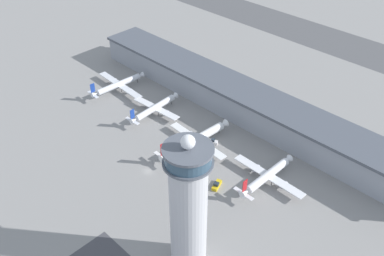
% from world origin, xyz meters
% --- Properties ---
extents(ground_plane, '(1000.00, 1000.00, 0.00)m').
position_xyz_m(ground_plane, '(0.00, 0.00, 0.00)').
color(ground_plane, gray).
extents(terminal_building, '(215.43, 25.00, 16.62)m').
position_xyz_m(terminal_building, '(0.00, 70.00, 8.41)').
color(terminal_building, '#9399A3').
rests_on(terminal_building, ground).
extents(runway_strip, '(323.15, 44.00, 0.01)m').
position_xyz_m(runway_strip, '(0.00, 193.94, 0.00)').
color(runway_strip, '#515154').
rests_on(runway_strip, ground).
extents(control_tower, '(16.73, 16.73, 60.29)m').
position_xyz_m(control_tower, '(49.55, -22.02, 29.16)').
color(control_tower, '#BCBCC1').
rests_on(control_tower, ground).
extents(airplane_gate_alpha, '(40.69, 38.08, 11.85)m').
position_xyz_m(airplane_gate_alpha, '(-69.44, 36.33, 4.33)').
color(airplane_gate_alpha, silver).
rests_on(airplane_gate_alpha, ground).
extents(airplane_gate_bravo, '(32.94, 36.60, 11.68)m').
position_xyz_m(airplane_gate_bravo, '(-34.07, 34.88, 4.21)').
color(airplane_gate_bravo, white).
rests_on(airplane_gate_bravo, ground).
extents(airplane_gate_charlie, '(38.65, 45.34, 13.18)m').
position_xyz_m(airplane_gate_charlie, '(2.95, 30.02, 4.04)').
color(airplane_gate_charlie, white).
rests_on(airplane_gate_charlie, ground).
extents(airplane_gate_delta, '(38.45, 35.92, 12.39)m').
position_xyz_m(airplane_gate_delta, '(45.36, 33.87, 4.29)').
color(airplane_gate_delta, white).
rests_on(airplane_gate_delta, ground).
extents(service_truck_catering, '(4.70, 7.43, 2.82)m').
position_xyz_m(service_truck_catering, '(30.58, 15.39, 0.98)').
color(service_truck_catering, black).
rests_on(service_truck_catering, ground).
extents(service_truck_fuel, '(6.80, 5.19, 2.85)m').
position_xyz_m(service_truck_fuel, '(7.11, 37.79, 0.99)').
color(service_truck_fuel, black).
rests_on(service_truck_fuel, ground).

